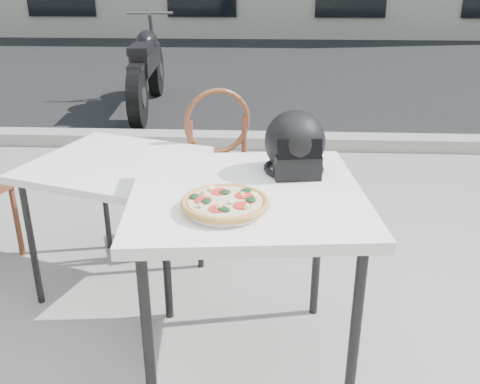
{
  "coord_description": "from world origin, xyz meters",
  "views": [
    {
      "loc": [
        -0.14,
        -1.97,
        1.64
      ],
      "look_at": [
        -0.23,
        -0.22,
        0.89
      ],
      "focal_mm": 40.0,
      "sensor_mm": 36.0,
      "label": 1
    }
  ],
  "objects_px": {
    "helmet": "(295,146)",
    "pizza": "(225,202)",
    "cafe_chair_main": "(214,161)",
    "cafe_table_side": "(115,173)",
    "motorcycle": "(147,70)",
    "plate": "(225,208)",
    "cafe_table_main": "(247,208)"
  },
  "relations": [
    {
      "from": "helmet",
      "to": "pizza",
      "type": "bearing_deg",
      "value": -130.62
    },
    {
      "from": "cafe_chair_main",
      "to": "helmet",
      "type": "bearing_deg",
      "value": 95.94
    },
    {
      "from": "helmet",
      "to": "cafe_table_side",
      "type": "bearing_deg",
      "value": 147.83
    },
    {
      "from": "helmet",
      "to": "motorcycle",
      "type": "bearing_deg",
      "value": 102.79
    },
    {
      "from": "helmet",
      "to": "plate",
      "type": "bearing_deg",
      "value": -130.6
    },
    {
      "from": "cafe_table_main",
      "to": "helmet",
      "type": "distance_m",
      "value": 0.34
    },
    {
      "from": "helmet",
      "to": "cafe_table_side",
      "type": "xyz_separation_m",
      "value": [
        -0.89,
        0.41,
        -0.3
      ]
    },
    {
      "from": "cafe_chair_main",
      "to": "plate",
      "type": "bearing_deg",
      "value": 77.3
    },
    {
      "from": "helmet",
      "to": "cafe_chair_main",
      "type": "height_order",
      "value": "helmet"
    },
    {
      "from": "plate",
      "to": "pizza",
      "type": "height_order",
      "value": "pizza"
    },
    {
      "from": "cafe_chair_main",
      "to": "motorcycle",
      "type": "xyz_separation_m",
      "value": [
        -1.13,
        3.38,
        -0.09
      ]
    },
    {
      "from": "helmet",
      "to": "cafe_table_side",
      "type": "distance_m",
      "value": 1.02
    },
    {
      "from": "cafe_table_main",
      "to": "cafe_chair_main",
      "type": "bearing_deg",
      "value": 102.44
    },
    {
      "from": "pizza",
      "to": "cafe_table_side",
      "type": "height_order",
      "value": "pizza"
    },
    {
      "from": "cafe_table_main",
      "to": "cafe_chair_main",
      "type": "height_order",
      "value": "cafe_chair_main"
    },
    {
      "from": "pizza",
      "to": "cafe_chair_main",
      "type": "bearing_deg",
      "value": 97.56
    },
    {
      "from": "plate",
      "to": "motorcycle",
      "type": "height_order",
      "value": "motorcycle"
    },
    {
      "from": "cafe_table_main",
      "to": "cafe_table_side",
      "type": "xyz_separation_m",
      "value": [
        -0.7,
        0.62,
        -0.1
      ]
    },
    {
      "from": "plate",
      "to": "motorcycle",
      "type": "xyz_separation_m",
      "value": [
        -1.3,
        4.64,
        -0.37
      ]
    },
    {
      "from": "cafe_chair_main",
      "to": "cafe_table_side",
      "type": "distance_m",
      "value": 0.65
    },
    {
      "from": "cafe_table_main",
      "to": "helmet",
      "type": "bearing_deg",
      "value": 47.49
    },
    {
      "from": "cafe_chair_main",
      "to": "motorcycle",
      "type": "height_order",
      "value": "motorcycle"
    },
    {
      "from": "plate",
      "to": "cafe_table_main",
      "type": "bearing_deg",
      "value": 69.79
    },
    {
      "from": "cafe_chair_main",
      "to": "cafe_table_side",
      "type": "xyz_separation_m",
      "value": [
        -0.46,
        -0.45,
        0.09
      ]
    },
    {
      "from": "pizza",
      "to": "helmet",
      "type": "bearing_deg",
      "value": 56.75
    },
    {
      "from": "cafe_table_main",
      "to": "plate",
      "type": "distance_m",
      "value": 0.22
    },
    {
      "from": "cafe_table_side",
      "to": "motorcycle",
      "type": "relative_size",
      "value": 0.44
    },
    {
      "from": "helmet",
      "to": "cafe_table_side",
      "type": "height_order",
      "value": "helmet"
    },
    {
      "from": "pizza",
      "to": "cafe_chair_main",
      "type": "relative_size",
      "value": 0.41
    },
    {
      "from": "cafe_table_side",
      "to": "pizza",
      "type": "bearing_deg",
      "value": -51.94
    },
    {
      "from": "cafe_chair_main",
      "to": "pizza",
      "type": "bearing_deg",
      "value": 77.3
    },
    {
      "from": "cafe_table_main",
      "to": "plate",
      "type": "xyz_separation_m",
      "value": [
        -0.07,
        -0.19,
        0.08
      ]
    }
  ]
}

